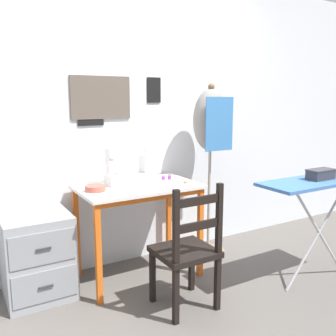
% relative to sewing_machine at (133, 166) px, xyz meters
% --- Properties ---
extents(ground_plane, '(14.00, 14.00, 0.00)m').
position_rel_sewing_machine_xyz_m(ground_plane, '(-0.00, -0.38, -0.92)').
color(ground_plane, '#5B5651').
extents(wall_back, '(10.00, 0.07, 2.55)m').
position_rel_sewing_machine_xyz_m(wall_back, '(-0.00, 0.27, 0.36)').
color(wall_back, silver).
rests_on(wall_back, ground_plane).
extents(sewing_table, '(0.96, 0.59, 0.77)m').
position_rel_sewing_machine_xyz_m(sewing_table, '(-0.00, -0.10, -0.25)').
color(sewing_table, silver).
rests_on(sewing_table, ground_plane).
extents(sewing_machine, '(0.41, 0.16, 0.33)m').
position_rel_sewing_machine_xyz_m(sewing_machine, '(0.00, 0.00, 0.00)').
color(sewing_machine, white).
rests_on(sewing_machine, sewing_table).
extents(fabric_bowl, '(0.15, 0.15, 0.04)m').
position_rel_sewing_machine_xyz_m(fabric_bowl, '(-0.36, -0.10, -0.12)').
color(fabric_bowl, '#B25647').
rests_on(fabric_bowl, sewing_table).
extents(scissors, '(0.09, 0.12, 0.01)m').
position_rel_sewing_machine_xyz_m(scissors, '(0.38, -0.20, -0.14)').
color(scissors, silver).
rests_on(scissors, sewing_table).
extents(thread_spool_near_machine, '(0.03, 0.03, 0.03)m').
position_rel_sewing_machine_xyz_m(thread_spool_near_machine, '(0.22, -0.03, -0.13)').
color(thread_spool_near_machine, silver).
rests_on(thread_spool_near_machine, sewing_table).
extents(thread_spool_mid_table, '(0.04, 0.04, 0.04)m').
position_rel_sewing_machine_xyz_m(thread_spool_mid_table, '(0.27, -0.02, -0.12)').
color(thread_spool_mid_table, purple).
rests_on(thread_spool_mid_table, sewing_table).
extents(thread_spool_far_edge, '(0.04, 0.04, 0.04)m').
position_rel_sewing_machine_xyz_m(thread_spool_far_edge, '(0.32, -0.04, -0.12)').
color(thread_spool_far_edge, purple).
rests_on(thread_spool_far_edge, sewing_table).
extents(wooden_chair, '(0.40, 0.38, 0.91)m').
position_rel_sewing_machine_xyz_m(wooden_chair, '(0.07, -0.70, -0.49)').
color(wooden_chair, black).
rests_on(wooden_chair, ground_plane).
extents(filing_cabinet, '(0.48, 0.49, 0.63)m').
position_rel_sewing_machine_xyz_m(filing_cabinet, '(-0.79, 0.00, -0.60)').
color(filing_cabinet, '#93999E').
rests_on(filing_cabinet, ground_plane).
extents(dress_form, '(0.34, 0.32, 1.59)m').
position_rel_sewing_machine_xyz_m(dress_form, '(0.77, -0.01, 0.27)').
color(dress_form, '#846647').
rests_on(dress_form, ground_plane).
extents(ironing_board, '(1.12, 0.35, 0.85)m').
position_rel_sewing_machine_xyz_m(ironing_board, '(1.19, -0.90, -0.12)').
color(ironing_board, '#3D6BAD').
rests_on(ironing_board, ground_plane).
extents(storage_box, '(0.23, 0.12, 0.08)m').
position_rel_sewing_machine_xyz_m(storage_box, '(1.15, -0.91, -0.03)').
color(storage_box, '#333338').
rests_on(storage_box, ironing_board).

